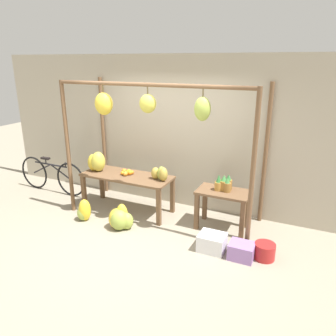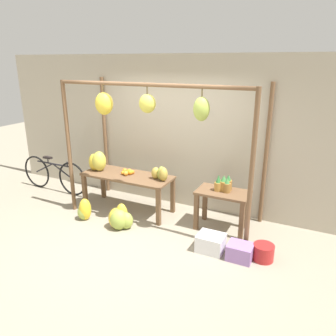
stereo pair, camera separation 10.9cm
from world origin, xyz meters
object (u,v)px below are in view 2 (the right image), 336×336
(pineapple_cluster, at_px, (224,184))
(parked_bicycle, at_px, (54,174))
(orange_pile, at_px, (128,172))
(fruit_crate_purple, at_px, (240,252))
(papaya_pile, at_px, (161,174))
(banana_pile_ground_left, at_px, (85,211))
(blue_bucket, at_px, (263,252))
(banana_pile_on_table, at_px, (97,162))
(fruit_crate_white, at_px, (211,243))
(banana_pile_ground_right, at_px, (120,218))

(pineapple_cluster, bearing_deg, parked_bicycle, -179.87)
(orange_pile, height_order, fruit_crate_purple, orange_pile)
(orange_pile, xyz_separation_m, fruit_crate_purple, (2.29, -0.70, -0.63))
(papaya_pile, relative_size, fruit_crate_purple, 1.07)
(banana_pile_ground_left, relative_size, blue_bucket, 1.35)
(banana_pile_on_table, bearing_deg, orange_pile, 7.32)
(pineapple_cluster, xyz_separation_m, banana_pile_ground_left, (-2.26, -0.78, -0.61))
(orange_pile, bearing_deg, banana_pile_ground_left, -123.72)
(papaya_pile, bearing_deg, blue_bucket, -16.10)
(banana_pile_ground_left, relative_size, fruit_crate_purple, 1.14)
(fruit_crate_white, height_order, parked_bicycle, parked_bicycle)
(pineapple_cluster, height_order, banana_pile_ground_left, pineapple_cluster)
(pineapple_cluster, xyz_separation_m, fruit_crate_purple, (0.51, -0.77, -0.67))
(blue_bucket, distance_m, papaya_pile, 2.11)
(banana_pile_on_table, relative_size, banana_pile_ground_right, 0.96)
(orange_pile, bearing_deg, pineapple_cluster, 2.27)
(orange_pile, bearing_deg, fruit_crate_white, -20.11)
(banana_pile_ground_right, relative_size, blue_bucket, 1.47)
(pineapple_cluster, relative_size, papaya_pile, 0.73)
(banana_pile_on_table, distance_m, blue_bucket, 3.34)
(banana_pile_on_table, xyz_separation_m, papaya_pile, (1.30, 0.07, -0.06))
(banana_pile_ground_right, height_order, parked_bicycle, parked_bicycle)
(orange_pile, relative_size, blue_bucket, 0.82)
(fruit_crate_white, bearing_deg, fruit_crate_purple, -2.96)
(parked_bicycle, bearing_deg, fruit_crate_white, -11.07)
(fruit_crate_white, relative_size, parked_bicycle, 0.22)
(orange_pile, distance_m, banana_pile_ground_left, 1.03)
(banana_pile_on_table, xyz_separation_m, banana_pile_ground_right, (0.88, -0.61, -0.70))
(parked_bicycle, bearing_deg, fruit_crate_purple, -10.23)
(banana_pile_ground_left, height_order, fruit_crate_purple, banana_pile_ground_left)
(banana_pile_ground_right, relative_size, fruit_crate_white, 1.12)
(banana_pile_ground_left, height_order, papaya_pile, papaya_pile)
(fruit_crate_white, relative_size, blue_bucket, 1.32)
(banana_pile_ground_right, bearing_deg, banana_pile_ground_left, -178.27)
(banana_pile_ground_right, distance_m, fruit_crate_purple, 2.04)
(orange_pile, height_order, banana_pile_ground_right, orange_pile)
(parked_bicycle, distance_m, fruit_crate_purple, 4.30)
(orange_pile, height_order, fruit_crate_white, orange_pile)
(orange_pile, bearing_deg, papaya_pile, -1.26)
(orange_pile, bearing_deg, banana_pile_on_table, -172.68)
(banana_pile_ground_right, distance_m, fruit_crate_white, 1.59)
(fruit_crate_purple, bearing_deg, blue_bucket, 23.92)
(orange_pile, bearing_deg, parked_bicycle, 178.15)
(pineapple_cluster, height_order, blue_bucket, pineapple_cluster)
(banana_pile_ground_left, relative_size, fruit_crate_white, 1.02)
(pineapple_cluster, distance_m, banana_pile_ground_right, 1.81)
(banana_pile_on_table, distance_m, fruit_crate_purple, 3.08)
(pineapple_cluster, distance_m, papaya_pile, 1.11)
(orange_pile, height_order, banana_pile_ground_left, orange_pile)
(blue_bucket, xyz_separation_m, papaya_pile, (-1.92, 0.55, 0.70))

